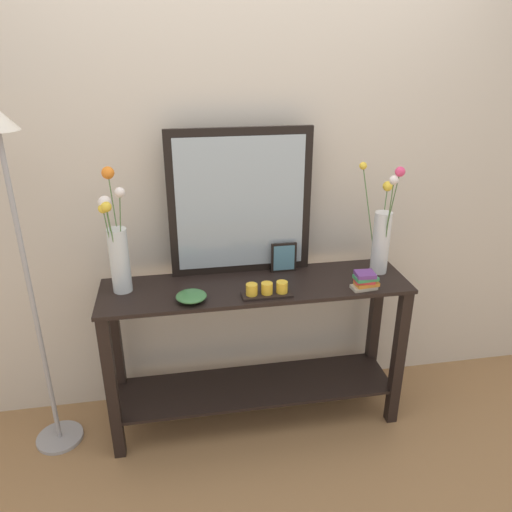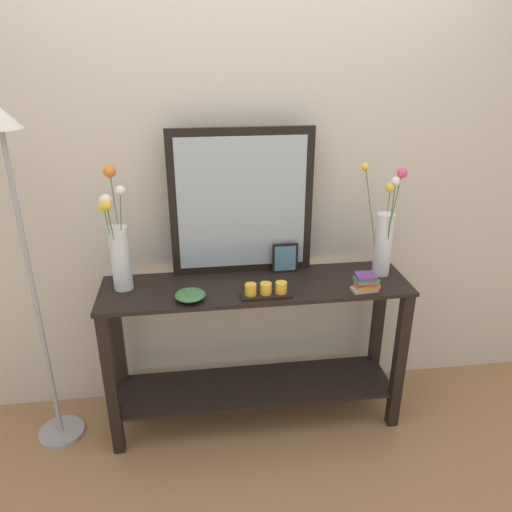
% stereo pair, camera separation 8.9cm
% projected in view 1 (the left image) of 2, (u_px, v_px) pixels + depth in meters
% --- Properties ---
extents(ground_plane, '(7.00, 6.00, 0.02)m').
position_uv_depth(ground_plane, '(256.00, 416.00, 2.82)').
color(ground_plane, '#997047').
extents(wall_back, '(6.40, 0.08, 2.70)m').
position_uv_depth(wall_back, '(245.00, 169.00, 2.58)').
color(wall_back, beige).
rests_on(wall_back, ground).
extents(console_table, '(1.56, 0.41, 0.83)m').
position_uv_depth(console_table, '(256.00, 340.00, 2.62)').
color(console_table, black).
rests_on(console_table, ground).
extents(mirror_leaning, '(0.73, 0.03, 0.75)m').
position_uv_depth(mirror_leaning, '(240.00, 203.00, 2.49)').
color(mirror_leaning, black).
rests_on(mirror_leaning, console_table).
extents(tall_vase_left, '(0.13, 0.17, 0.61)m').
position_uv_depth(tall_vase_left, '(117.00, 248.00, 2.33)').
color(tall_vase_left, silver).
rests_on(tall_vase_left, console_table).
extents(vase_right, '(0.19, 0.21, 0.59)m').
position_uv_depth(vase_right, '(382.00, 235.00, 2.55)').
color(vase_right, silver).
rests_on(vase_right, console_table).
extents(candle_tray, '(0.24, 0.09, 0.07)m').
position_uv_depth(candle_tray, '(267.00, 290.00, 2.37)').
color(candle_tray, black).
rests_on(candle_tray, console_table).
extents(picture_frame_small, '(0.14, 0.01, 0.16)m').
position_uv_depth(picture_frame_small, '(284.00, 258.00, 2.60)').
color(picture_frame_small, black).
rests_on(picture_frame_small, console_table).
extents(decorative_bowl, '(0.15, 0.15, 0.04)m').
position_uv_depth(decorative_bowl, '(191.00, 296.00, 2.32)').
color(decorative_bowl, '#38703D').
rests_on(decorative_bowl, console_table).
extents(book_stack, '(0.14, 0.10, 0.09)m').
position_uv_depth(book_stack, '(365.00, 280.00, 2.43)').
color(book_stack, '#B2A893').
rests_on(book_stack, console_table).
extents(floor_lamp, '(0.24, 0.24, 1.73)m').
position_uv_depth(floor_lamp, '(19.00, 236.00, 2.19)').
color(floor_lamp, '#9E9EA3').
rests_on(floor_lamp, ground).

